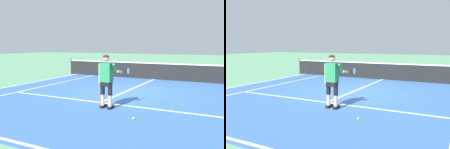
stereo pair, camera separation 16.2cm
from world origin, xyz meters
TOP-DOWN VIEW (x-y plane):
  - ground_plane at (0.00, 0.00)m, footprint 80.00×80.00m
  - court_inner_surface at (0.00, -0.82)m, footprint 10.98×10.64m
  - line_baseline at (0.00, -5.95)m, footprint 10.98×0.10m
  - line_service at (0.00, -2.10)m, footprint 8.23×0.10m
  - line_centre_service at (0.00, 1.10)m, footprint 0.10×6.40m
  - line_singles_left at (-4.12, -0.82)m, footprint 0.10×10.24m
  - line_doubles_left at (-5.49, -0.82)m, footprint 0.10×10.24m
  - tennis_net at (0.00, 4.30)m, footprint 11.96×0.08m
  - tennis_player at (0.57, -2.69)m, footprint 0.70×1.10m
  - tennis_ball_near_feet at (1.76, -3.40)m, footprint 0.07×0.07m

SIDE VIEW (x-z plane):
  - ground_plane at x=0.00m, z-range 0.00..0.00m
  - court_inner_surface at x=0.00m, z-range 0.00..0.00m
  - line_baseline at x=0.00m, z-range 0.00..0.01m
  - line_service at x=0.00m, z-range 0.00..0.01m
  - line_centre_service at x=0.00m, z-range 0.00..0.01m
  - line_singles_left at x=-4.12m, z-range 0.00..0.01m
  - line_doubles_left at x=-5.49m, z-range 0.00..0.01m
  - tennis_ball_near_feet at x=1.76m, z-range 0.00..0.07m
  - tennis_net at x=0.00m, z-range -0.04..1.03m
  - tennis_player at x=0.57m, z-range 0.13..1.85m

